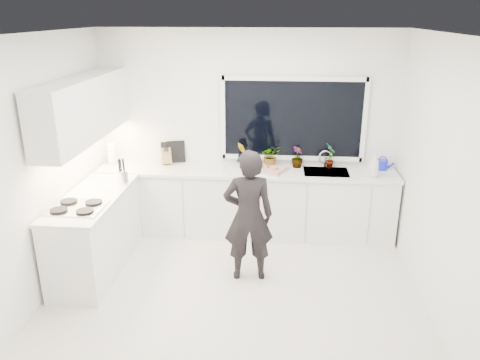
# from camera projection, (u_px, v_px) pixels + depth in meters

# --- Properties ---
(floor) EXTENTS (4.00, 3.50, 0.02)m
(floor) POSITION_uv_depth(u_px,v_px,m) (235.00, 291.00, 5.14)
(floor) COLOR beige
(floor) RESTS_ON ground
(wall_back) EXTENTS (4.00, 0.02, 2.70)m
(wall_back) POSITION_uv_depth(u_px,v_px,m) (248.00, 132.00, 6.32)
(wall_back) COLOR white
(wall_back) RESTS_ON ground
(wall_left) EXTENTS (0.02, 3.50, 2.70)m
(wall_left) POSITION_uv_depth(u_px,v_px,m) (42.00, 169.00, 4.84)
(wall_left) COLOR white
(wall_left) RESTS_ON ground
(wall_right) EXTENTS (0.02, 3.50, 2.70)m
(wall_right) POSITION_uv_depth(u_px,v_px,m) (442.00, 181.00, 4.51)
(wall_right) COLOR white
(wall_right) RESTS_ON ground
(ceiling) EXTENTS (4.00, 3.50, 0.02)m
(ceiling) POSITION_uv_depth(u_px,v_px,m) (234.00, 32.00, 4.21)
(ceiling) COLOR white
(ceiling) RESTS_ON wall_back
(window) EXTENTS (1.80, 0.02, 1.00)m
(window) POSITION_uv_depth(u_px,v_px,m) (293.00, 119.00, 6.17)
(window) COLOR black
(window) RESTS_ON wall_back
(base_cabinets_back) EXTENTS (3.92, 0.58, 0.88)m
(base_cabinets_back) POSITION_uv_depth(u_px,v_px,m) (246.00, 203.00, 6.34)
(base_cabinets_back) COLOR white
(base_cabinets_back) RESTS_ON floor
(base_cabinets_left) EXTENTS (0.58, 1.60, 0.88)m
(base_cabinets_left) POSITION_uv_depth(u_px,v_px,m) (96.00, 234.00, 5.45)
(base_cabinets_left) COLOR white
(base_cabinets_left) RESTS_ON floor
(countertop_back) EXTENTS (3.94, 0.62, 0.04)m
(countertop_back) POSITION_uv_depth(u_px,v_px,m) (246.00, 171.00, 6.18)
(countertop_back) COLOR silver
(countertop_back) RESTS_ON base_cabinets_back
(countertop_left) EXTENTS (0.62, 1.60, 0.04)m
(countertop_left) POSITION_uv_depth(u_px,v_px,m) (92.00, 198.00, 5.29)
(countertop_left) COLOR silver
(countertop_left) RESTS_ON base_cabinets_left
(upper_cabinets) EXTENTS (0.34, 2.10, 0.70)m
(upper_cabinets) POSITION_uv_depth(u_px,v_px,m) (84.00, 108.00, 5.31)
(upper_cabinets) COLOR white
(upper_cabinets) RESTS_ON wall_left
(sink) EXTENTS (0.58, 0.42, 0.14)m
(sink) POSITION_uv_depth(u_px,v_px,m) (326.00, 175.00, 6.11)
(sink) COLOR silver
(sink) RESTS_ON countertop_back
(faucet) EXTENTS (0.03, 0.03, 0.22)m
(faucet) POSITION_uv_depth(u_px,v_px,m) (325.00, 159.00, 6.24)
(faucet) COLOR silver
(faucet) RESTS_ON countertop_back
(stovetop) EXTENTS (0.56, 0.48, 0.03)m
(stovetop) POSITION_uv_depth(u_px,v_px,m) (77.00, 207.00, 4.96)
(stovetop) COLOR black
(stovetop) RESTS_ON countertop_left
(person) EXTENTS (0.60, 0.43, 1.52)m
(person) POSITION_uv_depth(u_px,v_px,m) (248.00, 216.00, 5.16)
(person) COLOR black
(person) RESTS_ON floor
(pizza_tray) EXTENTS (0.61, 0.54, 0.03)m
(pizza_tray) POSITION_uv_depth(u_px,v_px,m) (266.00, 170.00, 6.12)
(pizza_tray) COLOR silver
(pizza_tray) RESTS_ON countertop_back
(pizza) EXTENTS (0.55, 0.48, 0.01)m
(pizza) POSITION_uv_depth(u_px,v_px,m) (266.00, 168.00, 6.12)
(pizza) COLOR #D4491C
(pizza) RESTS_ON pizza_tray
(watering_can) EXTENTS (0.16, 0.16, 0.13)m
(watering_can) POSITION_uv_depth(u_px,v_px,m) (382.00, 165.00, 6.16)
(watering_can) COLOR #151ECD
(watering_can) RESTS_ON countertop_back
(paper_towel_roll) EXTENTS (0.14, 0.14, 0.26)m
(paper_towel_roll) POSITION_uv_depth(u_px,v_px,m) (112.00, 154.00, 6.38)
(paper_towel_roll) COLOR white
(paper_towel_roll) RESTS_ON countertop_back
(knife_block) EXTENTS (0.16, 0.14, 0.22)m
(knife_block) POSITION_uv_depth(u_px,v_px,m) (166.00, 156.00, 6.36)
(knife_block) COLOR olive
(knife_block) RESTS_ON countertop_back
(utensil_crock) EXTENTS (0.17, 0.17, 0.16)m
(utensil_crock) POSITION_uv_depth(u_px,v_px,m) (123.00, 177.00, 5.66)
(utensil_crock) COLOR silver
(utensil_crock) RESTS_ON countertop_left
(picture_frame_large) EXTENTS (0.22, 0.03, 0.28)m
(picture_frame_large) POSITION_uv_depth(u_px,v_px,m) (169.00, 152.00, 6.45)
(picture_frame_large) COLOR black
(picture_frame_large) RESTS_ON countertop_back
(picture_frame_small) EXTENTS (0.25, 0.09, 0.30)m
(picture_frame_small) POSITION_uv_depth(u_px,v_px,m) (176.00, 152.00, 6.43)
(picture_frame_small) COLOR black
(picture_frame_small) RESTS_ON countertop_back
(herb_plants) EXTENTS (1.31, 0.28, 0.34)m
(herb_plants) POSITION_uv_depth(u_px,v_px,m) (280.00, 156.00, 6.24)
(herb_plants) COLOR #26662D
(herb_plants) RESTS_ON countertop_back
(soap_bottles) EXTENTS (0.18, 0.15, 0.31)m
(soap_bottles) POSITION_uv_depth(u_px,v_px,m) (373.00, 166.00, 5.86)
(soap_bottles) COLOR #D8BF66
(soap_bottles) RESTS_ON countertop_back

